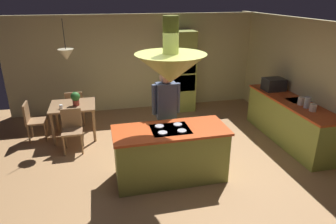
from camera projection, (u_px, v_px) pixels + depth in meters
name	position (u px, v px, depth m)	size (l,w,h in m)	color
ground	(168.00, 171.00, 5.49)	(8.16, 8.16, 0.00)	#AD7F51
wall_back	(139.00, 63.00, 8.15)	(6.80, 0.10, 2.55)	beige
wall_right	(319.00, 86.00, 6.08)	(0.10, 7.20, 2.55)	beige
kitchen_island	(170.00, 154.00, 5.14)	(1.92, 0.82, 0.95)	#939E42
counter_run_right	(289.00, 121.00, 6.47)	(0.73, 2.54, 0.93)	#939E42
oven_tower	(182.00, 71.00, 8.09)	(0.66, 0.62, 2.14)	#939E42
dining_table	(73.00, 109.00, 6.61)	(0.96, 0.85, 0.76)	#946C47
person_at_island	(166.00, 110.00, 5.57)	(0.53, 0.23, 1.75)	tan
range_hood	(171.00, 67.00, 4.58)	(1.10, 1.10, 1.00)	#939E42
pendant_light_over_table	(66.00, 54.00, 6.17)	(0.32, 0.32, 0.82)	beige
chair_facing_island	(72.00, 127.00, 6.08)	(0.40, 0.40, 0.87)	#946C47
chair_by_back_wall	(75.00, 106.00, 7.25)	(0.40, 0.40, 0.87)	#946C47
chair_at_corner	(33.00, 119.00, 6.48)	(0.40, 0.40, 0.87)	#946C47
potted_plant_on_table	(75.00, 98.00, 6.47)	(0.20, 0.20, 0.30)	#99382D
cup_on_table	(61.00, 107.00, 6.32)	(0.07, 0.07, 0.09)	white
canister_flour	(313.00, 108.00, 5.71)	(0.13, 0.13, 0.14)	silver
canister_sugar	(307.00, 103.00, 5.86)	(0.11, 0.11, 0.22)	silver
canister_tea	(301.00, 101.00, 6.03)	(0.13, 0.13, 0.16)	silver
microwave_on_counter	(274.00, 84.00, 6.93)	(0.46, 0.36, 0.28)	#232326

